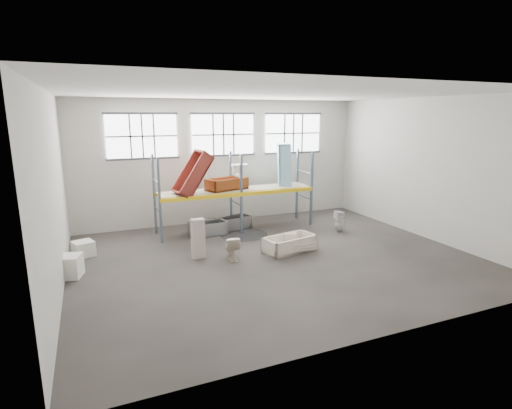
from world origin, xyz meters
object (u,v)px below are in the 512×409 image
toilet_white (340,221)px  carton_near (67,266)px  bathtub_beige (290,244)px  rust_tub_flat (227,184)px  steel_tub_right (234,223)px  cistern_tall (198,238)px  blue_tub_upright (284,165)px  bucket (278,251)px  toilet_beige (232,248)px  steel_tub_left (208,229)px

toilet_white → carton_near: 9.51m
bathtub_beige → carton_near: (-6.64, 0.46, 0.05)m
rust_tub_flat → carton_near: bearing=-154.0°
steel_tub_right → carton_near: size_ratio=1.84×
steel_tub_right → rust_tub_flat: (-0.29, -0.04, 1.58)m
cistern_tall → carton_near: cistern_tall is taller
cistern_tall → rust_tub_flat: bearing=56.6°
toilet_white → blue_tub_upright: size_ratio=0.48×
toilet_white → rust_tub_flat: size_ratio=0.53×
cistern_tall → carton_near: 3.74m
blue_tub_upright → bucket: (-2.01, -3.62, -2.20)m
toilet_beige → steel_tub_left: 2.73m
steel_tub_left → bucket: (1.37, -3.12, -0.06)m
rust_tub_flat → blue_tub_upright: bearing=2.7°
toilet_beige → carton_near: 4.66m
steel_tub_left → toilet_beige: bearing=-90.5°
steel_tub_right → toilet_beige: bearing=-111.0°
cistern_tall → rust_tub_flat: rust_tub_flat is taller
bathtub_beige → blue_tub_upright: 4.17m
toilet_beige → steel_tub_right: bearing=-104.2°
cistern_tall → steel_tub_right: (2.13, 2.65, -0.38)m
rust_tub_flat → blue_tub_upright: 2.56m
bathtub_beige → cistern_tall: cistern_tall is taller
steel_tub_right → bucket: 3.55m
blue_tub_upright → bucket: size_ratio=4.52×
steel_tub_left → blue_tub_upright: 4.04m
bucket → toilet_white: bearing=25.3°
bucket → carton_near: 6.09m
bathtub_beige → toilet_white: size_ratio=2.08×
steel_tub_left → rust_tub_flat: (0.90, 0.39, 1.57)m
carton_near → bucket: bearing=-7.5°
carton_near → toilet_beige: bearing=-5.0°
bathtub_beige → steel_tub_left: bearing=113.5°
toilet_beige → carton_near: bearing=1.8°
steel_tub_right → rust_tub_flat: rust_tub_flat is taller
cistern_tall → bucket: size_ratio=3.26×
steel_tub_left → rust_tub_flat: bearing=23.4°
cistern_tall → bucket: cistern_tall is taller
rust_tub_flat → bucket: 3.90m
cistern_tall → rust_tub_flat: (1.84, 2.61, 1.19)m
steel_tub_right → rust_tub_flat: 1.60m
blue_tub_upright → carton_near: blue_tub_upright is taller
cistern_tall → blue_tub_upright: 5.41m
carton_near → rust_tub_flat: bearing=26.0°
steel_tub_right → carton_near: 6.47m
steel_tub_left → bucket: bearing=-66.3°
bathtub_beige → toilet_white: 3.12m
bathtub_beige → rust_tub_flat: bearing=96.9°
bathtub_beige → carton_near: 6.65m
blue_tub_upright → carton_near: (-8.05, -2.83, -2.09)m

